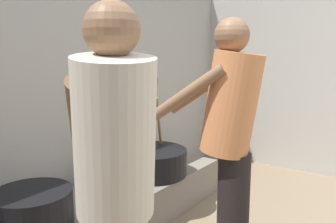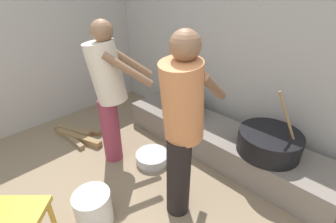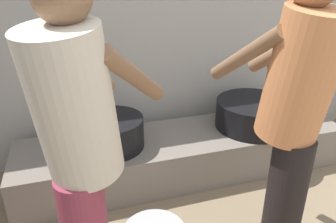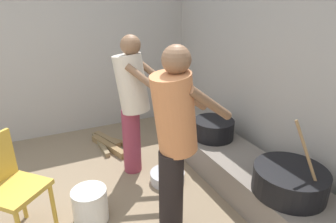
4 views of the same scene
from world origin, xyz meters
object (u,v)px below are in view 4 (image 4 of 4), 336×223
at_px(metal_mixing_bowl, 167,177).
at_px(cook_in_orange_shirt, 175,135).
at_px(cooking_pot_secondary, 213,129).
at_px(cooking_pot_main, 289,181).
at_px(cook_in_cream_shirt, 132,99).
at_px(bucket_white_plastic, 90,205).
at_px(chair_yellow, 9,185).

bearing_deg(metal_mixing_bowl, cook_in_orange_shirt, -20.67).
bearing_deg(cooking_pot_secondary, cooking_pot_main, -0.90).
xyz_separation_m(cooking_pot_main, cook_in_cream_shirt, (-1.35, -0.89, 0.44)).
height_order(cook_in_orange_shirt, bucket_white_plastic, cook_in_orange_shirt).
height_order(cooking_pot_main, chair_yellow, cooking_pot_main).
relative_size(cooking_pot_main, cook_in_cream_shirt, 0.44).
bearing_deg(cook_in_cream_shirt, cooking_pot_main, 33.22).
relative_size(cooking_pot_main, cook_in_orange_shirt, 0.43).
bearing_deg(cook_in_orange_shirt, chair_yellow, -112.19).
bearing_deg(chair_yellow, cook_in_orange_shirt, 67.81).
bearing_deg(chair_yellow, bucket_white_plastic, 81.28).
xyz_separation_m(bucket_white_plastic, metal_mixing_bowl, (-0.23, 0.86, -0.10)).
bearing_deg(metal_mixing_bowl, cooking_pot_main, 32.96).
bearing_deg(cook_in_orange_shirt, cooking_pot_secondary, 130.40).
bearing_deg(metal_mixing_bowl, chair_yellow, -84.21).
xyz_separation_m(cooking_pot_main, cooking_pot_secondary, (-1.14, 0.02, -0.00)).
height_order(chair_yellow, metal_mixing_bowl, chair_yellow).
relative_size(cook_in_orange_shirt, chair_yellow, 1.77).
relative_size(chair_yellow, bucket_white_plastic, 2.82).
height_order(cooking_pot_main, cook_in_cream_shirt, cook_in_cream_shirt).
xyz_separation_m(cooking_pot_main, chair_yellow, (-0.85, -2.09, 0.06)).
height_order(cooking_pot_main, bucket_white_plastic, cooking_pot_main).
relative_size(cook_in_orange_shirt, bucket_white_plastic, 4.99).
xyz_separation_m(cook_in_cream_shirt, chair_yellow, (0.50, -1.20, -0.38)).
bearing_deg(cooking_pot_main, chair_yellow, -112.25).
bearing_deg(cooking_pot_main, bucket_white_plastic, -116.86).
distance_m(cook_in_orange_shirt, chair_yellow, 1.36).
bearing_deg(bucket_white_plastic, cook_in_cream_shirt, 133.24).
distance_m(cook_in_cream_shirt, bucket_white_plastic, 1.12).
distance_m(cooking_pot_main, cooking_pot_secondary, 1.14).
relative_size(bucket_white_plastic, metal_mixing_bowl, 0.83).
distance_m(cooking_pot_secondary, metal_mixing_bowl, 0.78).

